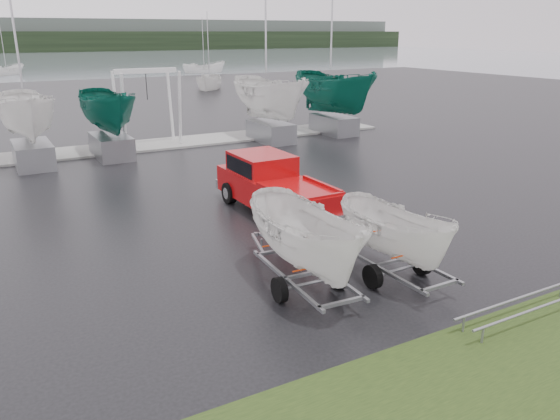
# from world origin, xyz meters

# --- Properties ---
(ground_plane) EXTENTS (120.00, 120.00, 0.00)m
(ground_plane) POSITION_xyz_m (0.00, 0.00, 0.00)
(ground_plane) COLOR black
(ground_plane) RESTS_ON ground
(lake) EXTENTS (300.00, 300.00, 0.00)m
(lake) POSITION_xyz_m (0.00, 100.00, -0.01)
(lake) COLOR slate
(lake) RESTS_ON ground
(grass_verge) EXTENTS (40.00, 40.00, 0.00)m
(grass_verge) POSITION_xyz_m (0.00, -11.00, 0.00)
(grass_verge) COLOR black
(grass_verge) RESTS_ON ground
(dock) EXTENTS (30.00, 3.00, 0.12)m
(dock) POSITION_xyz_m (0.00, 13.00, 0.05)
(dock) COLOR #999994
(dock) RESTS_ON ground
(pickup_truck) EXTENTS (2.16, 5.72, 1.89)m
(pickup_truck) POSITION_xyz_m (1.14, -0.16, 0.99)
(pickup_truck) COLOR #97080A
(pickup_truck) RESTS_ON ground
(trailer_hitched) EXTENTS (1.79, 3.61, 4.33)m
(trailer_hitched) POSITION_xyz_m (1.22, -6.50, 2.36)
(trailer_hitched) COLOR gray
(trailer_hitched) RESTS_ON ground
(trailer_parked) EXTENTS (1.82, 3.66, 5.05)m
(trailer_parked) POSITION_xyz_m (-1.09, -6.08, 2.74)
(trailer_parked) COLOR gray
(trailer_parked) RESTS_ON ground
(boat_hoist) EXTENTS (3.30, 2.18, 4.12)m
(boat_hoist) POSITION_xyz_m (0.72, 13.00, 2.67)
(boat_hoist) COLOR silver
(boat_hoist) RESTS_ON ground
(keelboat_0) EXTENTS (2.36, 3.20, 10.53)m
(keelboat_0) POSITION_xyz_m (-5.37, 11.00, 3.74)
(keelboat_0) COLOR gray
(keelboat_0) RESTS_ON ground
(keelboat_1) EXTENTS (2.25, 3.20, 7.07)m
(keelboat_1) POSITION_xyz_m (-1.76, 11.20, 3.54)
(keelboat_1) COLOR gray
(keelboat_1) RESTS_ON ground
(keelboat_2) EXTENTS (2.58, 3.20, 10.76)m
(keelboat_2) POSITION_xyz_m (7.09, 11.00, 4.11)
(keelboat_2) COLOR gray
(keelboat_2) RESTS_ON ground
(keelboat_3) EXTENTS (2.72, 3.20, 10.90)m
(keelboat_3) POSITION_xyz_m (11.61, 11.30, 4.33)
(keelboat_3) COLOR gray
(keelboat_3) RESTS_ON ground
(moored_boat_2) EXTENTS (3.49, 3.51, 11.37)m
(moored_boat_2) POSITION_xyz_m (15.36, 40.53, 0.00)
(moored_boat_2) COLOR silver
(moored_boat_2) RESTS_ON ground
(moored_boat_3) EXTENTS (2.75, 2.69, 11.35)m
(moored_boat_3) POSITION_xyz_m (23.98, 63.99, 0.00)
(moored_boat_3) COLOR silver
(moored_boat_3) RESTS_ON ground
(moored_boat_5) EXTENTS (3.29, 3.28, 11.06)m
(moored_boat_5) POSITION_xyz_m (-2.57, 73.56, 0.01)
(moored_boat_5) COLOR silver
(moored_boat_5) RESTS_ON ground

